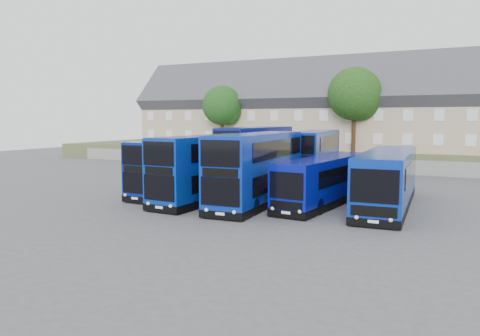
% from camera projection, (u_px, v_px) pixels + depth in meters
% --- Properties ---
extents(ground, '(120.00, 120.00, 0.00)m').
position_uv_depth(ground, '(229.00, 209.00, 29.41)').
color(ground, '#4A4A4F').
rests_on(ground, ground).
extents(retaining_wall, '(70.00, 0.40, 1.50)m').
position_uv_depth(retaining_wall, '(331.00, 164.00, 50.74)').
color(retaining_wall, slate).
rests_on(retaining_wall, ground).
extents(earth_bank, '(80.00, 20.00, 2.00)m').
position_uv_depth(earth_bank, '(352.00, 155.00, 59.64)').
color(earth_bank, '#4A5731').
rests_on(earth_bank, ground).
extents(terrace_row, '(48.00, 10.40, 11.20)m').
position_uv_depth(terrace_row, '(321.00, 111.00, 56.80)').
color(terrace_row, tan).
rests_on(terrace_row, earth_bank).
extents(dd_front_left, '(3.01, 10.32, 4.05)m').
position_uv_depth(dd_front_left, '(181.00, 168.00, 35.12)').
color(dd_front_left, navy).
rests_on(dd_front_left, ground).
extents(dd_front_mid, '(3.28, 11.37, 4.46)m').
position_uv_depth(dd_front_mid, '(211.00, 169.00, 32.41)').
color(dd_front_mid, navy).
rests_on(dd_front_mid, ground).
extents(dd_front_right, '(3.29, 11.82, 4.65)m').
position_uv_depth(dd_front_right, '(258.00, 170.00, 31.01)').
color(dd_front_right, '#08279F').
rests_on(dd_front_right, ground).
extents(dd_rear_left, '(2.95, 12.11, 4.80)m').
position_uv_depth(dd_rear_left, '(256.00, 153.00, 44.76)').
color(dd_rear_left, '#071180').
rests_on(dd_rear_left, ground).
extents(dd_rear_right, '(3.69, 11.55, 4.52)m').
position_uv_depth(dd_rear_right, '(314.00, 157.00, 41.51)').
color(dd_rear_right, navy).
rests_on(dd_rear_right, ground).
extents(coach_east_a, '(3.57, 11.56, 3.11)m').
position_uv_depth(coach_east_a, '(324.00, 181.00, 30.86)').
color(coach_east_a, '#081197').
rests_on(coach_east_a, ground).
extents(coach_east_b, '(3.44, 13.25, 3.59)m').
position_uv_depth(coach_east_b, '(387.00, 180.00, 29.76)').
color(coach_east_b, '#08299C').
rests_on(coach_east_b, ground).
extents(tree_west, '(4.80, 4.80, 7.65)m').
position_uv_depth(tree_west, '(223.00, 107.00, 57.14)').
color(tree_west, '#382314').
rests_on(tree_west, earth_bank).
extents(tree_mid, '(5.76, 5.76, 9.18)m').
position_uv_depth(tree_mid, '(356.00, 96.00, 50.46)').
color(tree_mid, '#382314').
rests_on(tree_mid, earth_bank).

